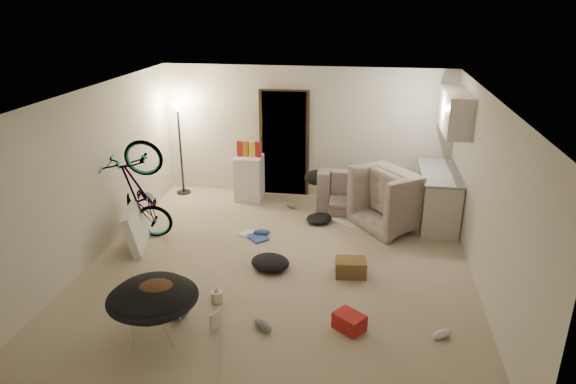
% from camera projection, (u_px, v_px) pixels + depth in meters
% --- Properties ---
extents(floor, '(5.50, 6.00, 0.02)m').
position_uv_depth(floor, '(279.00, 266.00, 7.51)').
color(floor, tan).
rests_on(floor, ground).
extents(ceiling, '(5.50, 6.00, 0.02)m').
position_uv_depth(ceiling, '(277.00, 94.00, 6.61)').
color(ceiling, white).
rests_on(ceiling, wall_back).
extents(wall_back, '(5.50, 0.02, 2.50)m').
position_uv_depth(wall_back, '(305.00, 132.00, 9.84)').
color(wall_back, silver).
rests_on(wall_back, floor).
extents(wall_front, '(5.50, 0.02, 2.50)m').
position_uv_depth(wall_front, '(216.00, 308.00, 4.28)').
color(wall_front, silver).
rests_on(wall_front, floor).
extents(wall_left, '(0.02, 6.00, 2.50)m').
position_uv_depth(wall_left, '(92.00, 176.00, 7.46)').
color(wall_left, silver).
rests_on(wall_left, floor).
extents(wall_right, '(0.02, 6.00, 2.50)m').
position_uv_depth(wall_right, '(487.00, 197.00, 6.66)').
color(wall_right, silver).
rests_on(wall_right, floor).
extents(doorway, '(0.85, 0.10, 2.04)m').
position_uv_depth(doorway, '(284.00, 144.00, 9.94)').
color(doorway, black).
rests_on(doorway, floor).
extents(door_trim, '(0.97, 0.04, 2.10)m').
position_uv_depth(door_trim, '(284.00, 144.00, 9.91)').
color(door_trim, '#352212').
rests_on(door_trim, floor).
extents(floor_lamp, '(0.28, 0.28, 1.81)m').
position_uv_depth(floor_lamp, '(179.00, 129.00, 9.84)').
color(floor_lamp, black).
rests_on(floor_lamp, floor).
extents(kitchen_counter, '(0.60, 1.50, 0.88)m').
position_uv_depth(kitchen_counter, '(437.00, 198.00, 8.84)').
color(kitchen_counter, beige).
rests_on(kitchen_counter, floor).
extents(counter_top, '(0.64, 1.54, 0.04)m').
position_uv_depth(counter_top, '(440.00, 173.00, 8.68)').
color(counter_top, gray).
rests_on(counter_top, kitchen_counter).
extents(kitchen_uppers, '(0.38, 1.40, 0.65)m').
position_uv_depth(kitchen_uppers, '(455.00, 111.00, 8.29)').
color(kitchen_uppers, beige).
rests_on(kitchen_uppers, wall_right).
extents(sofa, '(1.94, 0.79, 0.56)m').
position_uv_depth(sofa, '(370.00, 193.00, 9.48)').
color(sofa, '#3C443C').
rests_on(sofa, floor).
extents(armchair, '(1.50, 1.53, 0.75)m').
position_uv_depth(armchair, '(402.00, 203.00, 8.78)').
color(armchair, '#3C443C').
rests_on(armchair, floor).
extents(bicycle, '(1.80, 0.93, 1.00)m').
position_uv_depth(bicycle, '(142.00, 214.00, 8.16)').
color(bicycle, black).
rests_on(bicycle, floor).
extents(book_asset, '(0.29, 0.26, 0.02)m').
position_uv_depth(book_asset, '(211.00, 334.00, 5.98)').
color(book_asset, '#A91D19').
rests_on(book_asset, floor).
extents(mini_fridge, '(0.51, 0.51, 0.86)m').
position_uv_depth(mini_fridge, '(249.00, 178.00, 9.86)').
color(mini_fridge, white).
rests_on(mini_fridge, floor).
extents(snack_box_0, '(0.10, 0.07, 0.30)m').
position_uv_depth(snack_box_0, '(240.00, 149.00, 9.68)').
color(snack_box_0, '#A91D19').
rests_on(snack_box_0, mini_fridge).
extents(snack_box_1, '(0.11, 0.08, 0.30)m').
position_uv_depth(snack_box_1, '(246.00, 149.00, 9.66)').
color(snack_box_1, '#C27818').
rests_on(snack_box_1, mini_fridge).
extents(snack_box_2, '(0.11, 0.09, 0.30)m').
position_uv_depth(snack_box_2, '(252.00, 149.00, 9.64)').
color(snack_box_2, yellow).
rests_on(snack_box_2, mini_fridge).
extents(snack_box_3, '(0.12, 0.09, 0.30)m').
position_uv_depth(snack_box_3, '(258.00, 150.00, 9.62)').
color(snack_box_3, '#A91D19').
rests_on(snack_box_3, mini_fridge).
extents(saucer_chair, '(1.03, 1.03, 0.73)m').
position_uv_depth(saucer_chair, '(154.00, 305.00, 5.79)').
color(saucer_chair, silver).
rests_on(saucer_chair, floor).
extents(hoodie, '(0.60, 0.56, 0.22)m').
position_uv_depth(hoodie, '(155.00, 291.00, 5.68)').
color(hoodie, '#4C2F1A').
rests_on(hoodie, saucer_chair).
extents(sofa_drape, '(0.62, 0.53, 0.28)m').
position_uv_depth(sofa_drape, '(319.00, 178.00, 9.52)').
color(sofa_drape, black).
rests_on(sofa_drape, sofa).
extents(tv_box, '(0.49, 1.03, 0.67)m').
position_uv_depth(tv_box, '(137.00, 227.00, 8.00)').
color(tv_box, silver).
rests_on(tv_box, floor).
extents(drink_case_a, '(0.45, 0.34, 0.24)m').
position_uv_depth(drink_case_a, '(351.00, 267.00, 7.21)').
color(drink_case_a, brown).
rests_on(drink_case_a, floor).
extents(drink_case_b, '(0.43, 0.41, 0.20)m').
position_uv_depth(drink_case_b, '(349.00, 322.00, 6.04)').
color(drink_case_b, '#A91D19').
rests_on(drink_case_b, floor).
extents(juicer, '(0.15, 0.15, 0.21)m').
position_uv_depth(juicer, '(217.00, 296.00, 6.58)').
color(juicer, beige).
rests_on(juicer, floor).
extents(newspaper, '(0.70, 0.66, 0.01)m').
position_uv_depth(newspaper, '(346.00, 220.00, 9.05)').
color(newspaper, beige).
rests_on(newspaper, floor).
extents(book_blue, '(0.40, 0.41, 0.03)m').
position_uv_depth(book_blue, '(258.00, 238.00, 8.34)').
color(book_blue, '#2F4DAA').
rests_on(book_blue, floor).
extents(book_white, '(0.30, 0.33, 0.02)m').
position_uv_depth(book_white, '(248.00, 234.00, 8.50)').
color(book_white, silver).
rests_on(book_white, floor).
extents(shoe_0, '(0.30, 0.16, 0.10)m').
position_uv_depth(shoe_0, '(262.00, 232.00, 8.45)').
color(shoe_0, '#2F4DAA').
rests_on(shoe_0, floor).
extents(shoe_1, '(0.25, 0.28, 0.10)m').
position_uv_depth(shoe_1, '(291.00, 205.00, 9.56)').
color(shoe_1, slate).
rests_on(shoe_1, floor).
extents(shoe_2, '(0.26, 0.30, 0.11)m').
position_uv_depth(shoe_2, '(179.00, 315.00, 6.26)').
color(shoe_2, '#2F4DAA').
rests_on(shoe_2, floor).
extents(shoe_3, '(0.30, 0.27, 0.11)m').
position_uv_depth(shoe_3, '(263.00, 325.00, 6.06)').
color(shoe_3, slate).
rests_on(shoe_3, floor).
extents(shoe_4, '(0.28, 0.24, 0.10)m').
position_uv_depth(shoe_4, '(442.00, 334.00, 5.90)').
color(shoe_4, white).
rests_on(shoe_4, floor).
extents(clothes_lump_a, '(0.71, 0.66, 0.18)m').
position_uv_depth(clothes_lump_a, '(270.00, 262.00, 7.41)').
color(clothes_lump_a, black).
rests_on(clothes_lump_a, floor).
extents(clothes_lump_b, '(0.62, 0.61, 0.14)m').
position_uv_depth(clothes_lump_b, '(319.00, 219.00, 8.93)').
color(clothes_lump_b, black).
rests_on(clothes_lump_b, floor).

